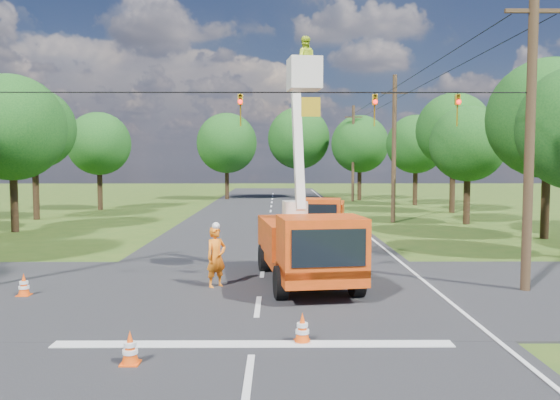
{
  "coord_description": "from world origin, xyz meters",
  "views": [
    {
      "loc": [
        0.55,
        -15.19,
        4.13
      ],
      "look_at": [
        0.66,
        6.76,
        2.6
      ],
      "focal_mm": 35.0,
      "sensor_mm": 36.0,
      "label": 1
    }
  ],
  "objects_px": {
    "ground_worker": "(216,257)",
    "tree_left_e": "(34,129)",
    "tree_left_f": "(99,144)",
    "pole_right_near": "(530,131)",
    "pole_right_mid": "(394,148)",
    "traffic_cone_3": "(309,239)",
    "tree_right_b": "(548,119)",
    "tree_right_d": "(454,130)",
    "bucket_truck": "(307,233)",
    "traffic_cone_0": "(130,348)",
    "traffic_cone_1": "(302,328)",
    "traffic_cone_6": "(342,225)",
    "tree_left_d": "(12,128)",
    "traffic_cone_4": "(24,285)",
    "tree_far_b": "(299,138)",
    "distant_car": "(322,208)",
    "tree_right_c": "(468,144)",
    "tree_far_a": "(227,143)",
    "second_truck": "(322,216)",
    "tree_right_e": "(416,144)",
    "traffic_cone_2": "(280,251)",
    "tree_far_c": "(360,144)",
    "pole_right_far": "(353,153)"
  },
  "relations": [
    {
      "from": "traffic_cone_3",
      "to": "traffic_cone_6",
      "type": "height_order",
      "value": "same"
    },
    {
      "from": "tree_left_d",
      "to": "second_truck",
      "type": "bearing_deg",
      "value": -6.79
    },
    {
      "from": "ground_worker",
      "to": "tree_far_c",
      "type": "distance_m",
      "value": 43.18
    },
    {
      "from": "ground_worker",
      "to": "tree_left_e",
      "type": "bearing_deg",
      "value": 84.29
    },
    {
      "from": "tree_left_d",
      "to": "traffic_cone_1",
      "type": "bearing_deg",
      "value": -51.2
    },
    {
      "from": "traffic_cone_6",
      "to": "pole_right_mid",
      "type": "bearing_deg",
      "value": 49.66
    },
    {
      "from": "distant_car",
      "to": "tree_right_b",
      "type": "xyz_separation_m",
      "value": [
        11.03,
        -12.32,
        5.8
      ]
    },
    {
      "from": "bucket_truck",
      "to": "tree_right_e",
      "type": "distance_m",
      "value": 36.35
    },
    {
      "from": "ground_worker",
      "to": "tree_left_f",
      "type": "distance_m",
      "value": 32.68
    },
    {
      "from": "tree_right_c",
      "to": "bucket_truck",
      "type": "bearing_deg",
      "value": -122.96
    },
    {
      "from": "traffic_cone_6",
      "to": "tree_far_c",
      "type": "xyz_separation_m",
      "value": [
        5.07,
        26.8,
        5.7
      ]
    },
    {
      "from": "tree_far_a",
      "to": "tree_right_e",
      "type": "bearing_deg",
      "value": -23.05
    },
    {
      "from": "tree_far_a",
      "to": "second_truck",
      "type": "bearing_deg",
      "value": -75.11
    },
    {
      "from": "traffic_cone_1",
      "to": "tree_left_f",
      "type": "bearing_deg",
      "value": 114.43
    },
    {
      "from": "traffic_cone_0",
      "to": "tree_right_e",
      "type": "height_order",
      "value": "tree_right_e"
    },
    {
      "from": "tree_right_b",
      "to": "tree_right_d",
      "type": "distance_m",
      "value": 15.0
    },
    {
      "from": "tree_right_b",
      "to": "tree_far_b",
      "type": "height_order",
      "value": "tree_far_b"
    },
    {
      "from": "bucket_truck",
      "to": "tree_far_b",
      "type": "bearing_deg",
      "value": 80.02
    },
    {
      "from": "traffic_cone_6",
      "to": "traffic_cone_3",
      "type": "bearing_deg",
      "value": -112.13
    },
    {
      "from": "traffic_cone_6",
      "to": "pole_right_mid",
      "type": "relative_size",
      "value": 0.07
    },
    {
      "from": "traffic_cone_1",
      "to": "tree_left_e",
      "type": "xyz_separation_m",
      "value": [
        -17.92,
        27.05,
        6.13
      ]
    },
    {
      "from": "bucket_truck",
      "to": "tree_right_d",
      "type": "height_order",
      "value": "tree_right_d"
    },
    {
      "from": "ground_worker",
      "to": "traffic_cone_0",
      "type": "distance_m",
      "value": 6.98
    },
    {
      "from": "distant_car",
      "to": "tree_far_c",
      "type": "distance_m",
      "value": 19.31
    },
    {
      "from": "tree_left_f",
      "to": "pole_right_near",
      "type": "bearing_deg",
      "value": -52.16
    },
    {
      "from": "tree_right_d",
      "to": "tree_right_e",
      "type": "bearing_deg",
      "value": 97.13
    },
    {
      "from": "distant_car",
      "to": "pole_right_near",
      "type": "distance_m",
      "value": 25.14
    },
    {
      "from": "tree_far_c",
      "to": "tree_left_f",
      "type": "bearing_deg",
      "value": -153.72
    },
    {
      "from": "traffic_cone_3",
      "to": "tree_far_b",
      "type": "distance_m",
      "value": 36.11
    },
    {
      "from": "traffic_cone_6",
      "to": "pole_right_near",
      "type": "xyz_separation_m",
      "value": [
        4.07,
        -15.2,
        4.75
      ]
    },
    {
      "from": "tree_right_c",
      "to": "tree_far_b",
      "type": "height_order",
      "value": "tree_far_b"
    },
    {
      "from": "traffic_cone_0",
      "to": "pole_right_near",
      "type": "xyz_separation_m",
      "value": [
        10.94,
        6.34,
        4.75
      ]
    },
    {
      "from": "traffic_cone_3",
      "to": "tree_right_d",
      "type": "relative_size",
      "value": 0.07
    },
    {
      "from": "bucket_truck",
      "to": "pole_right_mid",
      "type": "xyz_separation_m",
      "value": [
        6.96,
        18.98,
        3.36
      ]
    },
    {
      "from": "bucket_truck",
      "to": "traffic_cone_2",
      "type": "bearing_deg",
      "value": 92.82
    },
    {
      "from": "traffic_cone_4",
      "to": "tree_far_b",
      "type": "height_order",
      "value": "tree_far_b"
    },
    {
      "from": "ground_worker",
      "to": "pole_right_mid",
      "type": "xyz_separation_m",
      "value": [
        9.96,
        19.46,
        4.1
      ]
    },
    {
      "from": "traffic_cone_6",
      "to": "tree_right_c",
      "type": "bearing_deg",
      "value": 23.4
    },
    {
      "from": "traffic_cone_1",
      "to": "tree_right_c",
      "type": "distance_m",
      "value": 27.36
    },
    {
      "from": "pole_right_near",
      "to": "tree_right_e",
      "type": "relative_size",
      "value": 1.16
    },
    {
      "from": "traffic_cone_2",
      "to": "tree_left_e",
      "type": "height_order",
      "value": "tree_left_e"
    },
    {
      "from": "traffic_cone_3",
      "to": "tree_right_d",
      "type": "bearing_deg",
      "value": 54.06
    },
    {
      "from": "pole_right_mid",
      "to": "tree_left_e",
      "type": "relative_size",
      "value": 1.06
    },
    {
      "from": "tree_left_d",
      "to": "tree_far_b",
      "type": "xyz_separation_m",
      "value": [
        18.0,
        30.0,
        0.68
      ]
    },
    {
      "from": "traffic_cone_6",
      "to": "tree_left_d",
      "type": "relative_size",
      "value": 0.08
    },
    {
      "from": "tree_left_d",
      "to": "traffic_cone_4",
      "type": "bearing_deg",
      "value": -63.61
    },
    {
      "from": "traffic_cone_3",
      "to": "pole_right_mid",
      "type": "height_order",
      "value": "pole_right_mid"
    },
    {
      "from": "distant_car",
      "to": "pole_right_near",
      "type": "bearing_deg",
      "value": -96.12
    },
    {
      "from": "ground_worker",
      "to": "pole_right_far",
      "type": "relative_size",
      "value": 0.2
    },
    {
      "from": "traffic_cone_0",
      "to": "tree_left_d",
      "type": "relative_size",
      "value": 0.08
    }
  ]
}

